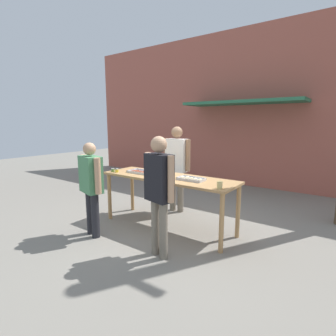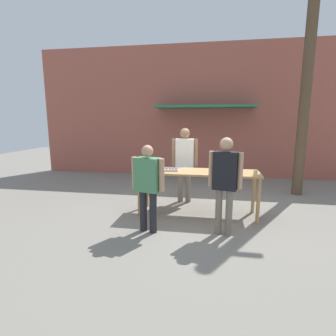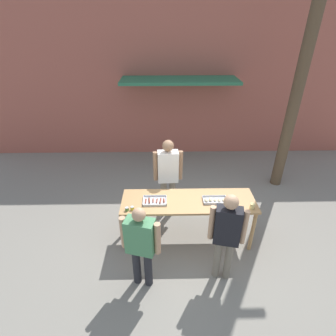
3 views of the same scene
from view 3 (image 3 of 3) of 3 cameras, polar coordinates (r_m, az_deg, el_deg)
The scene contains 12 objects.
ground_plane at distance 5.51m, azimuth 4.11°, elevation -14.86°, with size 24.00×24.00×0.00m, color gray.
building_facade_back at distance 8.05m, azimuth 2.29°, elevation 18.27°, with size 12.00×1.11×4.50m.
serving_table at distance 4.96m, azimuth 4.45°, elevation -8.04°, with size 2.48×0.77×0.94m.
food_tray_sausages at distance 4.85m, azimuth -2.89°, elevation -7.19°, with size 0.44×0.29×0.04m.
food_tray_buns at distance 4.93m, azimuth 10.05°, elevation -6.87°, with size 0.44×0.24×0.05m.
condiment_jar_mustard at distance 4.68m, azimuth -8.94°, elevation -8.79°, with size 0.07×0.07×0.07m.
condiment_jar_ketchup at distance 4.69m, azimuth -7.79°, elevation -8.65°, with size 0.07×0.07×0.07m.
beer_cup at distance 4.89m, azimuth 17.85°, elevation -7.93°, with size 0.08×0.08×0.11m.
person_server_behind_table at distance 5.48m, azimuth -0.00°, elevation -0.83°, with size 0.62×0.26×1.79m.
person_customer_holding_hotdog at distance 4.14m, azimuth -5.96°, elevation -15.79°, with size 0.62×0.35×1.56m.
person_customer_with_cup at distance 4.23m, azimuth 12.69°, elevation -13.36°, with size 0.56×0.30×1.69m.
utility_pole at distance 6.64m, azimuth 28.11°, elevation 22.01°, with size 1.10×0.27×6.53m.
Camera 3 is at (-0.45, -3.90, 3.86)m, focal length 28.00 mm.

